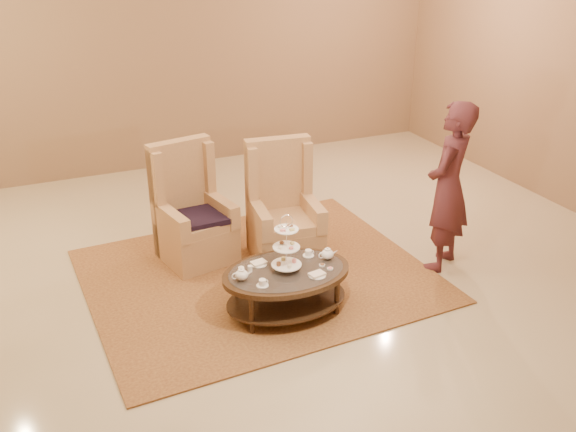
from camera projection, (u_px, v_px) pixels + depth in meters
name	position (u px, v px, depth m)	size (l,w,h in m)	color
ground	(283.00, 302.00, 5.89)	(8.00, 8.00, 0.00)	#C4B592
ceiling	(283.00, 302.00, 5.89)	(8.00, 8.00, 0.02)	white
wall_back	(164.00, 40.00, 8.49)	(8.00, 0.04, 3.50)	#916F4F
rug	(258.00, 275.00, 6.32)	(3.32, 2.81, 0.02)	#A07138
tea_table	(286.00, 278.00, 5.60)	(1.17, 0.82, 0.96)	black
armchair_left	(192.00, 221.00, 6.52)	(0.78, 0.80, 1.22)	tan
armchair_right	(283.00, 220.00, 6.54)	(0.74, 0.76, 1.23)	tan
person	(448.00, 187.00, 6.18)	(0.74, 0.69, 1.70)	#4E2127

